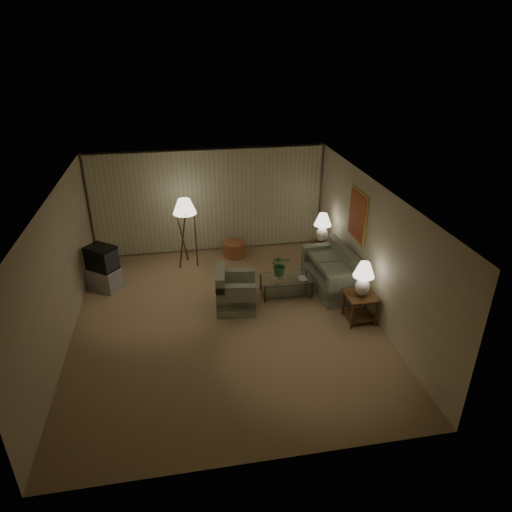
{
  "coord_description": "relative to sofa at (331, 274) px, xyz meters",
  "views": [
    {
      "loc": [
        -0.76,
        -7.76,
        5.29
      ],
      "look_at": [
        0.73,
        0.6,
        1.09
      ],
      "focal_mm": 32.0,
      "sensor_mm": 36.0,
      "label": 1
    }
  ],
  "objects": [
    {
      "name": "ground",
      "position": [
        -2.5,
        -0.84,
        -0.37
      ],
      "size": [
        7.0,
        7.0,
        0.0
      ],
      "primitive_type": "plane",
      "color": "#A07D58",
      "rests_on": "ground"
    },
    {
      "name": "room_shell",
      "position": [
        -2.48,
        0.67,
        1.37
      ],
      "size": [
        6.04,
        7.02,
        2.72
      ],
      "color": "beige",
      "rests_on": "ground"
    },
    {
      "name": "sofa",
      "position": [
        0.0,
        0.0,
        0.0
      ],
      "size": [
        1.8,
        1.09,
        0.75
      ],
      "rotation": [
        0.0,
        0.0,
        -1.5
      ],
      "color": "gray",
      "rests_on": "ground"
    },
    {
      "name": "armchair",
      "position": [
        -2.23,
        -0.44,
        -0.01
      ],
      "size": [
        1.06,
        1.03,
        0.72
      ],
      "rotation": [
        0.0,
        0.0,
        1.44
      ],
      "color": "gray",
      "rests_on": "ground"
    },
    {
      "name": "side_table_near",
      "position": [
        0.15,
        -1.35,
        0.05
      ],
      "size": [
        0.6,
        0.6,
        0.6
      ],
      "color": "#3B2010",
      "rests_on": "ground"
    },
    {
      "name": "side_table_far",
      "position": [
        0.15,
        1.25,
        0.02
      ],
      "size": [
        0.47,
        0.39,
        0.6
      ],
      "color": "#3B2010",
      "rests_on": "ground"
    },
    {
      "name": "table_lamp_near",
      "position": [
        0.15,
        -1.35,
        0.65
      ],
      "size": [
        0.42,
        0.42,
        0.72
      ],
      "color": "white",
      "rests_on": "side_table_near"
    },
    {
      "name": "table_lamp_far",
      "position": [
        0.15,
        1.25,
        0.66
      ],
      "size": [
        0.42,
        0.42,
        0.73
      ],
      "color": "white",
      "rests_on": "side_table_far"
    },
    {
      "name": "coffee_table",
      "position": [
        -1.06,
        -0.1,
        -0.09
      ],
      "size": [
        1.19,
        0.65,
        0.41
      ],
      "color": "silver",
      "rests_on": "ground"
    },
    {
      "name": "tv_cabinet",
      "position": [
        -5.05,
        0.9,
        -0.12
      ],
      "size": [
        1.15,
        1.15,
        0.5
      ],
      "primitive_type": "cube",
      "rotation": [
        0.0,
        0.0,
        -0.66
      ],
      "color": "#AAAAAC",
      "rests_on": "ground"
    },
    {
      "name": "crt_tv",
      "position": [
        -5.05,
        0.9,
        0.4
      ],
      "size": [
        1.06,
        1.06,
        0.54
      ],
      "primitive_type": "cube",
      "rotation": [
        0.0,
        0.0,
        -0.66
      ],
      "color": "black",
      "rests_on": "tv_cabinet"
    },
    {
      "name": "floor_lamp",
      "position": [
        -3.14,
        1.73,
        0.54
      ],
      "size": [
        0.56,
        0.56,
        1.73
      ],
      "color": "#3B2010",
      "rests_on": "ground"
    },
    {
      "name": "ottoman",
      "position": [
        -1.93,
        2.04,
        -0.18
      ],
      "size": [
        0.75,
        0.75,
        0.39
      ],
      "primitive_type": "cylinder",
      "rotation": [
        0.0,
        0.0,
        0.38
      ],
      "color": "#965832",
      "rests_on": "ground"
    },
    {
      "name": "vase",
      "position": [
        -1.21,
        -0.1,
        0.12
      ],
      "size": [
        0.19,
        0.19,
        0.16
      ],
      "primitive_type": "imported",
      "rotation": [
        0.0,
        0.0,
        0.34
      ],
      "color": "white",
      "rests_on": "coffee_table"
    },
    {
      "name": "flowers",
      "position": [
        -1.21,
        -0.1,
        0.44
      ],
      "size": [
        0.44,
        0.38,
        0.48
      ],
      "primitive_type": "imported",
      "rotation": [
        0.0,
        0.0,
        0.02
      ],
      "color": "#397634",
      "rests_on": "vase"
    },
    {
      "name": "book",
      "position": [
        -0.81,
        -0.2,
        0.05
      ],
      "size": [
        0.18,
        0.24,
        0.02
      ],
      "primitive_type": "imported",
      "rotation": [
        0.0,
        0.0,
        0.04
      ],
      "color": "olive",
      "rests_on": "coffee_table"
    }
  ]
}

